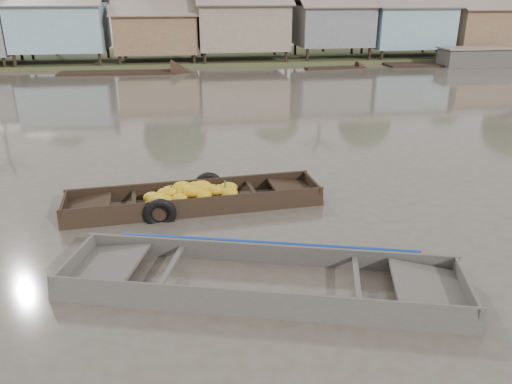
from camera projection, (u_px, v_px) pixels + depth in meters
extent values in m
plane|color=#4D453B|center=(293.00, 241.00, 10.85)|extent=(120.00, 120.00, 0.00)
cube|color=#384723|center=(207.00, 57.00, 41.12)|extent=(120.00, 12.00, 0.50)
cube|color=#7FA2B0|center=(61.00, 27.00, 35.46)|extent=(6.20, 5.20, 3.20)
cube|color=brown|center=(157.00, 33.00, 36.56)|extent=(5.80, 4.60, 2.70)
cube|color=brown|center=(154.00, 7.00, 34.75)|extent=(6.20, 2.67, 1.14)
cube|color=brown|center=(155.00, 6.00, 37.03)|extent=(6.20, 2.67, 1.14)
cube|color=#806C58|center=(242.00, 26.00, 37.26)|extent=(6.50, 5.30, 3.30)
cube|color=slate|center=(332.00, 26.00, 38.23)|extent=(5.40, 4.70, 2.90)
cube|color=#7FA2B0|center=(406.00, 26.00, 39.09)|extent=(6.00, 5.00, 3.10)
cube|color=brown|center=(483.00, 26.00, 40.00)|extent=(5.70, 4.90, 2.80)
cube|color=brown|center=(497.00, 2.00, 38.09)|extent=(6.10, 2.85, 1.21)
cube|color=brown|center=(477.00, 1.00, 40.52)|extent=(6.10, 2.85, 1.21)
cylinder|color=#473323|center=(53.00, 27.00, 39.48)|extent=(0.28, 0.28, 4.90)
cylinder|color=#473323|center=(168.00, 17.00, 39.53)|extent=(0.28, 0.28, 6.30)
cylinder|color=#473323|center=(277.00, 22.00, 41.87)|extent=(0.28, 0.28, 5.25)
cylinder|color=#473323|center=(372.00, 20.00, 41.98)|extent=(0.28, 0.28, 5.60)
cylinder|color=#473323|center=(454.00, 25.00, 44.19)|extent=(0.28, 0.28, 4.55)
cylinder|color=#473323|center=(325.00, 5.00, 41.45)|extent=(0.24, 0.24, 8.00)
cube|color=black|center=(195.00, 208.00, 12.69)|extent=(6.31, 1.70, 0.08)
cube|color=black|center=(192.00, 190.00, 13.21)|extent=(6.36, 0.68, 0.59)
cube|color=black|center=(198.00, 210.00, 11.99)|extent=(6.36, 0.68, 0.59)
cube|color=black|center=(312.00, 189.00, 13.26)|extent=(0.17, 1.38, 0.56)
cube|color=black|center=(292.00, 188.00, 13.12)|extent=(1.18, 1.28, 0.21)
cube|color=black|center=(65.00, 211.00, 11.94)|extent=(0.17, 1.38, 0.56)
cube|color=black|center=(88.00, 206.00, 12.03)|extent=(1.18, 1.28, 0.21)
cube|color=black|center=(134.00, 200.00, 12.24)|extent=(0.21, 1.33, 0.05)
cube|color=black|center=(252.00, 190.00, 12.87)|extent=(0.21, 1.33, 0.05)
ellipsoid|color=yellow|center=(182.00, 187.00, 12.46)|extent=(0.51, 0.37, 0.30)
ellipsoid|color=yellow|center=(187.00, 190.00, 12.76)|extent=(0.44, 0.32, 0.25)
ellipsoid|color=yellow|center=(152.00, 197.00, 12.47)|extent=(0.49, 0.36, 0.29)
ellipsoid|color=yellow|center=(203.00, 195.00, 12.39)|extent=(0.47, 0.34, 0.27)
ellipsoid|color=yellow|center=(201.00, 187.00, 12.48)|extent=(0.55, 0.40, 0.32)
ellipsoid|color=yellow|center=(180.00, 188.00, 12.75)|extent=(0.43, 0.31, 0.25)
ellipsoid|color=yellow|center=(198.00, 192.00, 12.42)|extent=(0.48, 0.35, 0.28)
ellipsoid|color=yellow|center=(195.00, 186.00, 12.58)|extent=(0.41, 0.30, 0.24)
ellipsoid|color=yellow|center=(211.00, 190.00, 12.54)|extent=(0.49, 0.36, 0.29)
ellipsoid|color=yellow|center=(216.00, 190.00, 12.44)|extent=(0.42, 0.31, 0.25)
ellipsoid|color=yellow|center=(228.00, 188.00, 12.95)|extent=(0.53, 0.38, 0.31)
ellipsoid|color=yellow|center=(163.00, 205.00, 12.11)|extent=(0.53, 0.39, 0.31)
ellipsoid|color=yellow|center=(183.00, 190.00, 12.59)|extent=(0.47, 0.35, 0.28)
ellipsoid|color=yellow|center=(185.00, 193.00, 12.38)|extent=(0.50, 0.37, 0.29)
ellipsoid|color=yellow|center=(229.00, 193.00, 12.58)|extent=(0.49, 0.36, 0.29)
ellipsoid|color=yellow|center=(161.00, 202.00, 12.18)|extent=(0.54, 0.39, 0.31)
ellipsoid|color=yellow|center=(204.00, 189.00, 12.96)|extent=(0.46, 0.34, 0.27)
ellipsoid|color=yellow|center=(201.00, 202.00, 12.26)|extent=(0.43, 0.32, 0.25)
ellipsoid|color=yellow|center=(165.00, 193.00, 12.43)|extent=(0.46, 0.34, 0.27)
ellipsoid|color=yellow|center=(153.00, 203.00, 12.32)|extent=(0.42, 0.30, 0.24)
ellipsoid|color=yellow|center=(191.00, 189.00, 12.63)|extent=(0.51, 0.37, 0.30)
ellipsoid|color=yellow|center=(171.00, 192.00, 12.45)|extent=(0.54, 0.39, 0.31)
ellipsoid|color=yellow|center=(186.00, 189.00, 12.68)|extent=(0.48, 0.35, 0.28)
ellipsoid|color=yellow|center=(180.00, 198.00, 12.17)|extent=(0.41, 0.30, 0.24)
ellipsoid|color=yellow|center=(221.00, 189.00, 13.00)|extent=(0.47, 0.34, 0.27)
ellipsoid|color=yellow|center=(156.00, 199.00, 12.32)|extent=(0.54, 0.39, 0.31)
ellipsoid|color=yellow|center=(165.00, 205.00, 12.13)|extent=(0.52, 0.38, 0.30)
ellipsoid|color=yellow|center=(205.00, 188.00, 13.01)|extent=(0.45, 0.33, 0.26)
ellipsoid|color=yellow|center=(191.00, 191.00, 12.31)|extent=(0.51, 0.37, 0.30)
ellipsoid|color=yellow|center=(156.00, 209.00, 12.06)|extent=(0.43, 0.31, 0.25)
ellipsoid|color=yellow|center=(239.00, 200.00, 12.46)|extent=(0.45, 0.33, 0.26)
ellipsoid|color=yellow|center=(166.00, 201.00, 12.19)|extent=(0.48, 0.35, 0.28)
cylinder|color=#3F6626|center=(171.00, 189.00, 12.35)|extent=(0.05, 0.05, 0.20)
cylinder|color=#3F6626|center=(203.00, 186.00, 12.52)|extent=(0.05, 0.05, 0.20)
cylinder|color=#3F6626|center=(225.00, 185.00, 12.64)|extent=(0.05, 0.05, 0.20)
torus|color=black|center=(208.00, 186.00, 13.38)|extent=(0.81, 0.27, 0.79)
torus|color=black|center=(160.00, 214.00, 11.70)|extent=(0.79, 0.27, 0.77)
cube|color=#413B37|center=(261.00, 291.00, 9.19)|extent=(7.29, 3.44, 0.08)
cube|color=#413B37|center=(267.00, 256.00, 9.90)|extent=(7.06, 2.16, 0.58)
cube|color=#413B37|center=(255.00, 307.00, 8.29)|extent=(7.06, 2.16, 0.58)
cube|color=#413B37|center=(465.00, 294.00, 8.66)|extent=(0.55, 1.73, 0.55)
cube|color=#413B37|center=(429.00, 288.00, 8.71)|extent=(1.61, 1.82, 0.23)
cube|color=#413B37|center=(76.00, 266.00, 9.52)|extent=(0.55, 1.73, 0.55)
cube|color=#413B37|center=(107.00, 265.00, 9.42)|extent=(1.61, 1.82, 0.23)
cube|color=#413B37|center=(170.00, 268.00, 9.26)|extent=(0.57, 1.67, 0.05)
cube|color=#413B37|center=(357.00, 280.00, 8.85)|extent=(0.57, 1.67, 0.05)
cube|color=#665E54|center=(261.00, 289.00, 9.17)|extent=(5.61, 2.83, 0.02)
cube|color=navy|center=(267.00, 245.00, 9.87)|extent=(5.70, 1.70, 0.14)
torus|color=olive|center=(428.00, 310.00, 8.54)|extent=(0.41, 0.41, 0.06)
torus|color=olive|center=(428.00, 308.00, 8.53)|extent=(0.33, 0.33, 0.06)
cube|color=black|center=(333.00, 69.00, 34.99)|extent=(3.96, 1.13, 0.35)
cube|color=black|center=(118.00, 74.00, 32.91)|extent=(7.65, 2.01, 0.35)
cube|color=black|center=(451.00, 66.00, 36.75)|extent=(9.82, 2.40, 0.35)
cube|color=black|center=(475.00, 58.00, 36.17)|extent=(5.00, 2.00, 1.20)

